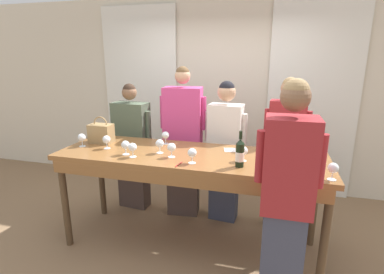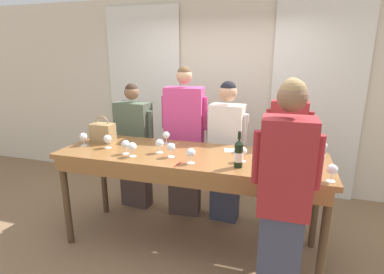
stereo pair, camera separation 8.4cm
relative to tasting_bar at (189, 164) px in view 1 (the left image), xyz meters
name	(u,v)px [view 1 (the left image)]	position (x,y,z in m)	size (l,w,h in m)	color
ground_plane	(190,244)	(0.00, 0.03, -0.93)	(18.00, 18.00, 0.00)	#846647
wall_back	(221,95)	(0.00, 1.75, 0.47)	(12.00, 0.06, 2.80)	beige
curtain_panel_left	(141,96)	(-1.27, 1.68, 0.42)	(1.19, 0.03, 2.69)	white
curtain_panel_right	(312,103)	(1.27, 1.68, 0.42)	(1.19, 0.03, 2.69)	white
tasting_bar	(189,164)	(0.00, 0.00, 0.00)	(2.65, 0.84, 1.03)	brown
wine_bottle	(240,153)	(0.52, -0.20, 0.22)	(0.08, 0.08, 0.32)	black
handbag	(101,133)	(-1.06, 0.15, 0.21)	(0.25, 0.16, 0.30)	#997A4C
wine_glass_front_left	(322,145)	(1.25, 0.34, 0.20)	(0.08, 0.08, 0.14)	white
wine_glass_front_mid	(243,151)	(0.53, -0.05, 0.20)	(0.08, 0.08, 0.14)	white
wine_glass_front_right	(160,144)	(-0.29, -0.03, 0.20)	(0.08, 0.08, 0.14)	white
wine_glass_center_left	(82,138)	(-1.18, -0.04, 0.20)	(0.08, 0.08, 0.14)	white
wine_glass_center_mid	(133,147)	(-0.50, -0.21, 0.20)	(0.08, 0.08, 0.14)	white
wine_glass_center_right	(333,168)	(1.25, -0.30, 0.20)	(0.08, 0.08, 0.14)	white
wine_glass_back_left	(172,148)	(-0.14, -0.12, 0.20)	(0.08, 0.08, 0.14)	white
wine_glass_back_mid	(192,153)	(0.09, -0.23, 0.20)	(0.08, 0.08, 0.14)	white
wine_glass_back_right	(125,145)	(-0.60, -0.16, 0.20)	(0.08, 0.08, 0.14)	white
wine_glass_near_host	(165,135)	(-0.35, 0.29, 0.20)	(0.08, 0.08, 0.14)	white
wine_glass_by_bottle	(106,140)	(-0.88, -0.04, 0.20)	(0.08, 0.08, 0.14)	white
napkin	(231,150)	(0.37, 0.25, 0.10)	(0.16, 0.16, 0.00)	white
pen	(179,164)	(-0.01, -0.30, 0.11)	(0.03, 0.13, 0.01)	maroon
guest_olive_jacket	(132,147)	(-0.96, 0.67, -0.10)	(0.56, 0.27, 1.64)	#473833
guest_pink_top	(183,143)	(-0.27, 0.67, 0.00)	(0.56, 0.31, 1.85)	#473833
guest_cream_sweater	(225,151)	(0.25, 0.67, -0.05)	(0.50, 0.28, 1.70)	#383D51
guest_striped_shirt	(285,153)	(0.93, 0.67, -0.01)	(0.50, 0.23, 1.75)	#28282D
host_pouring	(286,203)	(0.90, -0.61, 0.01)	(0.47, 0.28, 1.83)	#383D51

